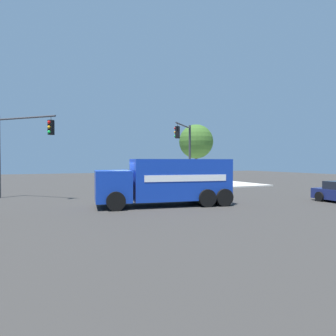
# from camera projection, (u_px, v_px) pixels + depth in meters

# --- Properties ---
(ground_plane) EXTENTS (100.00, 100.00, 0.00)m
(ground_plane) POSITION_uv_depth(u_px,v_px,m) (134.00, 204.00, 17.88)
(ground_plane) COLOR #33302D
(sidewalk_corner_near) EXTENTS (10.50, 10.50, 0.14)m
(sidewalk_corner_near) POSITION_uv_depth(u_px,v_px,m) (203.00, 184.00, 33.47)
(sidewalk_corner_near) COLOR beige
(sidewalk_corner_near) RESTS_ON ground
(delivery_truck) EXTENTS (7.95, 3.84, 2.68)m
(delivery_truck) POSITION_uv_depth(u_px,v_px,m) (168.00, 181.00, 17.47)
(delivery_truck) COLOR #1438AD
(delivery_truck) RESTS_ON ground
(traffic_light_primary) EXTENTS (3.63, 3.65, 5.71)m
(traffic_light_primary) POSITION_uv_depth(u_px,v_px,m) (17.00, 143.00, 20.35)
(traffic_light_primary) COLOR #38383D
(traffic_light_primary) RESTS_ON ground
(traffic_light_secondary) EXTENTS (2.97, 3.15, 5.68)m
(traffic_light_secondary) POSITION_uv_depth(u_px,v_px,m) (186.00, 146.00, 25.93)
(traffic_light_secondary) COLOR #38383D
(traffic_light_secondary) RESTS_ON sidewalk_corner_near
(pedestrian_near_corner) EXTENTS (0.39, 0.41, 1.62)m
(pedestrian_near_corner) POSITION_uv_depth(u_px,v_px,m) (178.00, 174.00, 34.87)
(pedestrian_near_corner) COLOR #4C4C51
(pedestrian_near_corner) RESTS_ON sidewalk_corner_near
(pedestrian_crossing) EXTENTS (0.36, 0.47, 1.78)m
(pedestrian_crossing) POSITION_uv_depth(u_px,v_px,m) (202.00, 173.00, 35.38)
(pedestrian_crossing) COLOR #4C4C51
(pedestrian_crossing) RESTS_ON sidewalk_corner_near
(picket_fence_run) EXTENTS (6.76, 0.05, 0.95)m
(picket_fence_run) POSITION_uv_depth(u_px,v_px,m) (182.00, 177.00, 38.02)
(picket_fence_run) COLOR white
(picket_fence_run) RESTS_ON sidewalk_corner_near
(shade_tree_near) EXTENTS (3.94, 3.94, 6.69)m
(shade_tree_near) POSITION_uv_depth(u_px,v_px,m) (196.00, 142.00, 34.76)
(shade_tree_near) COLOR brown
(shade_tree_near) RESTS_ON sidewalk_corner_near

